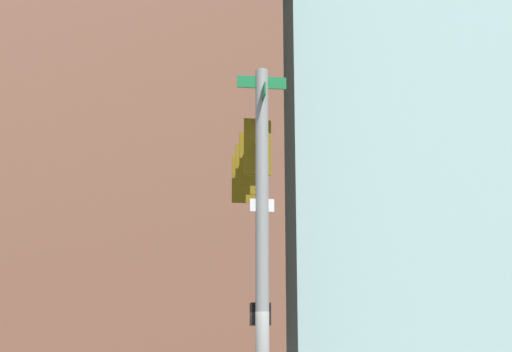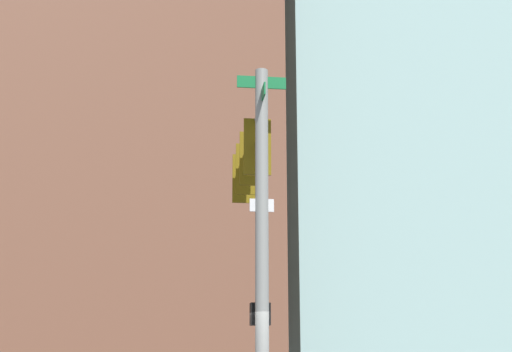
{
  "view_description": "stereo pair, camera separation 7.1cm",
  "coord_description": "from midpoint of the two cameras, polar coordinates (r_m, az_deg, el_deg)",
  "views": [
    {
      "loc": [
        5.96,
        11.25,
        1.68
      ],
      "look_at": [
        0.0,
        -0.99,
        5.22
      ],
      "focal_mm": 49.55,
      "sensor_mm": 36.0,
      "label": 1
    },
    {
      "loc": [
        5.9,
        11.29,
        1.68
      ],
      "look_at": [
        0.0,
        -0.99,
        5.22
      ],
      "focal_mm": 49.55,
      "sensor_mm": 36.0,
      "label": 2
    }
  ],
  "objects": [
    {
      "name": "building_brick_midblock",
      "position": [
        65.88,
        -3.59,
        -2.72
      ],
      "size": [
        23.34,
        19.8,
        30.41
      ],
      "primitive_type": "cube",
      "color": "brown",
      "rests_on": "ground_plane"
    },
    {
      "name": "signal_pole_assembly",
      "position": [
        14.39,
        -0.34,
        -1.52
      ],
      "size": [
        1.79,
        4.22,
        7.11
      ],
      "rotation": [
        0.0,
        0.0,
        4.38
      ],
      "color": "gray",
      "rests_on": "ground_plane"
    },
    {
      "name": "building_brick_farside",
      "position": [
        68.75,
        4.69,
        3.98
      ],
      "size": [
        21.49,
        18.01,
        47.03
      ],
      "primitive_type": "cube",
      "color": "brown",
      "rests_on": "ground_plane"
    }
  ]
}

